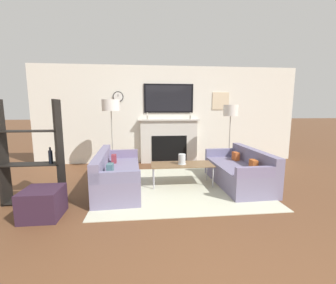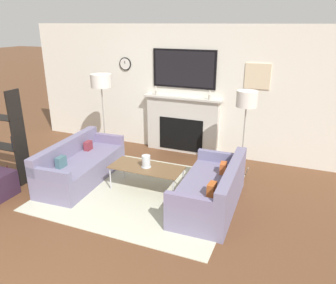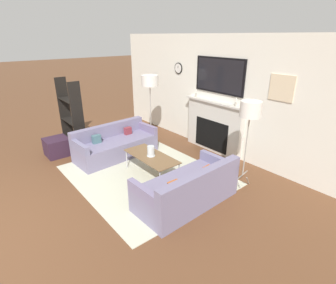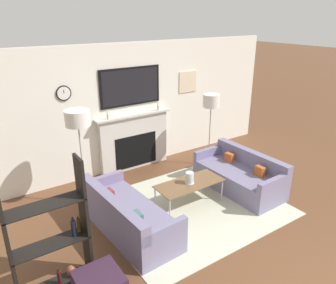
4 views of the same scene
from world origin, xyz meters
name	(u,v)px [view 2 (image 2 of 4)]	position (x,y,z in m)	size (l,w,h in m)	color
fireplace_wall	(184,96)	(0.00, 5.19, 1.23)	(7.44, 0.28, 2.70)	silver
area_rug	(141,191)	(0.00, 3.08, 0.01)	(3.08, 2.59, 0.01)	beige
couch_left	(80,166)	(-1.23, 3.08, 0.27)	(0.88, 1.92, 0.72)	slate
couch_right	(212,191)	(1.23, 3.08, 0.26)	(0.88, 1.78, 0.72)	slate
coffee_table	(146,168)	(0.06, 3.18, 0.40)	(1.24, 0.54, 0.43)	brown
hurricane_candle	(146,162)	(0.06, 3.18, 0.52)	(0.17, 0.17, 0.21)	silver
floor_lamp_left	(101,82)	(-1.46, 4.28, 1.59)	(0.42, 0.42, 1.75)	#9E998E
floor_lamp_right	(247,100)	(1.46, 4.28, 1.46)	(0.36, 0.36, 1.64)	#9E998E
shelf_unit	(2,141)	(-2.49, 2.58, 0.75)	(0.93, 0.28, 1.69)	black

